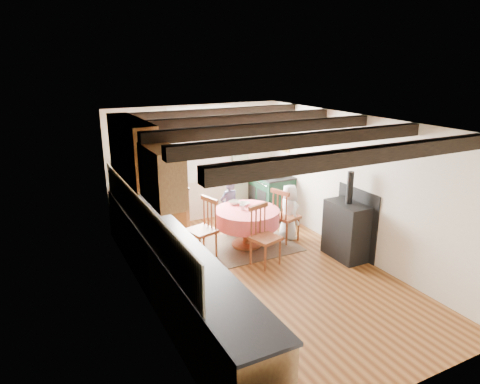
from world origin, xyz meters
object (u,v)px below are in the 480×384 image
child_far (229,207)px  cast_iron_stove (348,215)px  dining_table (247,228)px  cup (243,207)px  chair_near (266,236)px  aga_range (270,195)px  child_right (289,212)px  chair_left (201,229)px  chair_right (286,215)px

child_far → cast_iron_stove: bearing=116.9°
dining_table → cup: (-0.07, 0.04, 0.40)m
child_far → chair_near: bearing=79.6°
aga_range → dining_table: bearing=-135.3°
cast_iron_stove → cup: (-1.36, 1.19, -0.01)m
child_far → child_right: bearing=132.7°
chair_left → dining_table: bearing=78.4°
chair_left → cast_iron_stove: 2.46m
cast_iron_stove → aga_range: bearing=92.7°
chair_right → cast_iron_stove: size_ratio=0.68×
aga_range → cup: bearing=-137.8°
child_right → chair_near: bearing=133.3°
dining_table → cast_iron_stove: 1.78m
chair_left → aga_range: chair_left is taller
child_far → child_right: child_far is taller
chair_left → child_far: size_ratio=0.96×
chair_near → child_right: (0.95, 0.75, 0.02)m
dining_table → aga_range: 1.66m
aga_range → cup: size_ratio=10.18×
chair_right → child_right: bearing=-74.9°
dining_table → cast_iron_stove: bearing=-41.9°
cast_iron_stove → child_far: size_ratio=1.40×
aga_range → child_right: (-0.30, -1.19, 0.05)m
chair_right → cast_iron_stove: (0.53, -1.05, 0.24)m
aga_range → child_right: size_ratio=0.98×
aga_range → chair_right: bearing=-108.4°
chair_near → cast_iron_stove: cast_iron_stove is taller
chair_left → cup: (0.82, 0.08, 0.23)m
chair_left → chair_right: (1.65, -0.06, -0.01)m
chair_near → child_right: size_ratio=0.96×
dining_table → child_right: bearing=-1.6°
child_far → child_right: (0.89, -0.73, -0.02)m
chair_near → chair_right: size_ratio=0.99×
chair_near → child_far: bearing=71.9°
dining_table → child_far: size_ratio=1.07×
chair_right → aga_range: (0.42, 1.27, -0.04)m
chair_left → aga_range: bearing=106.2°
chair_left → child_far: 1.15m
chair_near → cast_iron_stove: (1.36, -0.38, 0.25)m
cast_iron_stove → cup: bearing=138.7°
chair_near → chair_right: (0.83, 0.68, 0.01)m
dining_table → chair_right: bearing=-7.5°
chair_right → cup: 0.87m
chair_left → child_right: (1.77, 0.01, 0.00)m
chair_left → cup: size_ratio=10.26×
dining_table → aga_range: bearing=44.7°
dining_table → chair_near: size_ratio=1.15×
child_far → child_right: size_ratio=1.03×
chair_right → dining_table: bearing=66.4°
dining_table → child_right: 0.90m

